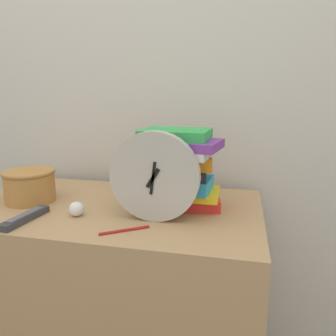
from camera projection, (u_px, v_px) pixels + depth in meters
wall_back at (142, 74)px, 1.38m from camera, size 6.00×0.04×2.40m
desk at (117, 300)px, 1.22m from camera, size 1.01×0.59×0.74m
desk_clock at (154, 177)px, 0.98m from camera, size 0.27×0.04×0.27m
book_stack at (180, 168)px, 1.09m from camera, size 0.28×0.21×0.27m
basket at (30, 185)px, 1.17m from camera, size 0.18×0.18×0.11m
tv_remote at (25, 217)px, 1.00m from camera, size 0.05×0.19×0.02m
crumpled_paper_ball at (76, 209)px, 1.03m from camera, size 0.05×0.05×0.05m
pen at (124, 230)px, 0.92m from camera, size 0.12×0.09×0.01m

